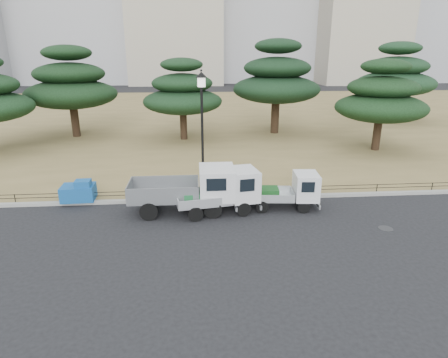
{
  "coord_description": "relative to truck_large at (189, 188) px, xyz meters",
  "views": [
    {
      "loc": [
        -1.39,
        -14.73,
        6.86
      ],
      "look_at": [
        0.0,
        2.0,
        1.3
      ],
      "focal_mm": 30.0,
      "sensor_mm": 36.0,
      "label": 1
    }
  ],
  "objects": [
    {
      "name": "truck_kei_front",
      "position": [
        1.57,
        -0.17,
        -0.18
      ],
      "size": [
        3.91,
        2.17,
        1.96
      ],
      "rotation": [
        0.0,
        0.0,
        0.17
      ],
      "color": "black",
      "rests_on": "ground"
    },
    {
      "name": "pine_center_left",
      "position": [
        -0.54,
        15.1,
        2.78
      ],
      "size": [
        6.45,
        6.45,
        6.55
      ],
      "color": "black",
      "rests_on": "lawn"
    },
    {
      "name": "truck_kei_rear",
      "position": [
        4.61,
        0.04,
        -0.3
      ],
      "size": [
        3.35,
        1.67,
        1.7
      ],
      "rotation": [
        0.0,
        0.0,
        -0.09
      ],
      "color": "black",
      "rests_on": "ground"
    },
    {
      "name": "pipe_fence",
      "position": [
        1.65,
        1.43,
        -0.71
      ],
      "size": [
        38.0,
        0.04,
        0.4
      ],
      "color": "black",
      "rests_on": "lawn"
    },
    {
      "name": "manhole",
      "position": [
        8.15,
        -2.52,
        -1.15
      ],
      "size": [
        0.6,
        0.6,
        0.01
      ],
      "primitive_type": "cylinder",
      "color": "#2D2D30",
      "rests_on": "ground"
    },
    {
      "name": "pine_center_right",
      "position": [
        7.63,
        17.16,
        3.69
      ],
      "size": [
        7.63,
        7.63,
        8.1
      ],
      "color": "black",
      "rests_on": "lawn"
    },
    {
      "name": "lawn",
      "position": [
        1.65,
        29.28,
        -1.08
      ],
      "size": [
        120.0,
        56.0,
        0.15
      ],
      "primitive_type": "cube",
      "color": "olive",
      "rests_on": "ground"
    },
    {
      "name": "truck_large",
      "position": [
        0.0,
        0.0,
        0.0
      ],
      "size": [
        4.75,
        1.94,
        2.07
      ],
      "rotation": [
        0.0,
        0.0,
        -0.0
      ],
      "color": "black",
      "rests_on": "ground"
    },
    {
      "name": "street_lamp",
      "position": [
        0.69,
        1.58,
        3.06
      ],
      "size": [
        0.54,
        0.54,
        6.01
      ],
      "color": "black",
      "rests_on": "lawn"
    },
    {
      "name": "pine_east_far",
      "position": [
        21.68,
        23.01,
        3.67
      ],
      "size": [
        8.05,
        8.05,
        8.09
      ],
      "color": "black",
      "rests_on": "lawn"
    },
    {
      "name": "curb",
      "position": [
        1.65,
        1.28,
        -1.07
      ],
      "size": [
        120.0,
        0.25,
        0.16
      ],
      "primitive_type": "cube",
      "color": "gray",
      "rests_on": "ground"
    },
    {
      "name": "ground",
      "position": [
        1.65,
        -1.32,
        -1.15
      ],
      "size": [
        220.0,
        220.0,
        0.0
      ],
      "primitive_type": "plane",
      "color": "black"
    },
    {
      "name": "tarp_pile",
      "position": [
        -5.37,
        1.54,
        -0.59
      ],
      "size": [
        1.59,
        1.2,
        1.03
      ],
      "rotation": [
        0.0,
        0.0,
        0.05
      ],
      "color": "#1556A3",
      "rests_on": "lawn"
    },
    {
      "name": "pine_west_near",
      "position": [
        -9.88,
        17.06,
        3.35
      ],
      "size": [
        7.55,
        7.55,
        7.55
      ],
      "color": "black",
      "rests_on": "lawn"
    },
    {
      "name": "pine_east_near",
      "position": [
        13.78,
        10.18,
        2.76
      ],
      "size": [
        6.45,
        6.45,
        6.52
      ],
      "color": "black",
      "rests_on": "lawn"
    }
  ]
}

